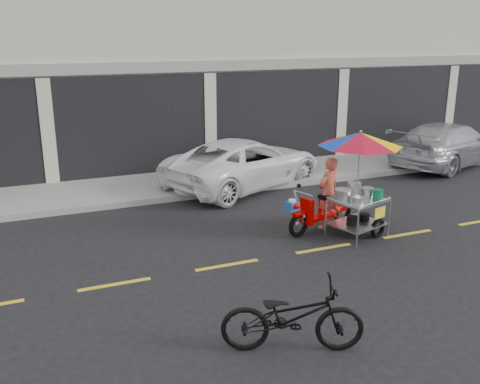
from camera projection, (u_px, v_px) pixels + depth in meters
name	position (u px, v px, depth m)	size (l,w,h in m)	color
ground	(323.00, 249.00, 10.32)	(90.00, 90.00, 0.00)	black
sidewalk	(222.00, 177.00, 15.16)	(45.00, 3.00, 0.15)	gray
shophouse_block	(244.00, 26.00, 19.51)	(36.00, 8.11, 10.40)	beige
centerline	(324.00, 248.00, 10.32)	(42.00, 0.10, 0.01)	gold
white_pickup	(245.00, 163.00, 14.34)	(2.15, 4.67, 1.30)	white
silver_pickup	(448.00, 144.00, 16.63)	(1.88, 4.63, 1.34)	#BABBC3
near_bicycle	(292.00, 316.00, 6.90)	(0.65, 1.86, 0.98)	black
food_vendor_rig	(348.00, 169.00, 10.77)	(2.51, 2.08, 2.19)	black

